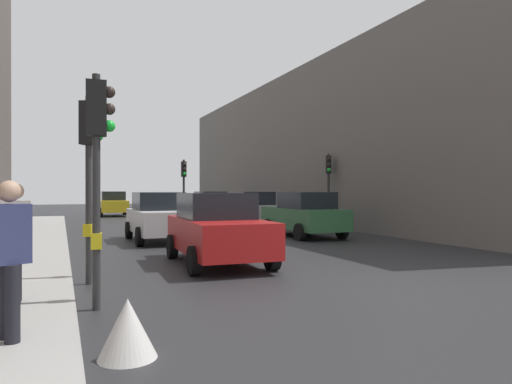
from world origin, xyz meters
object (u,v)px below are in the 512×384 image
traffic_light_far_median (184,180)px  car_silver_hatchback (253,209)px  pedestrian_with_black_backpack (12,235)px  traffic_light_mid_street (329,177)px  car_yellow_taxi (113,204)px  pedestrian_with_grey_backpack (5,250)px  traffic_light_near_left (98,147)px  car_red_sedan (217,228)px  warning_sign_triangle (128,328)px  car_green_estate (304,214)px  traffic_light_near_right (90,155)px  car_white_compact (159,217)px  car_blue_van (209,205)px

traffic_light_far_median → car_silver_hatchback: size_ratio=0.81×
traffic_light_far_median → pedestrian_with_black_backpack: size_ratio=1.99×
car_silver_hatchback → traffic_light_mid_street: bearing=-44.4°
car_yellow_taxi → pedestrian_with_grey_backpack: bearing=-97.9°
traffic_light_near_left → car_yellow_taxi: traffic_light_near_left is taller
traffic_light_far_median → pedestrian_with_grey_backpack: size_ratio=1.99×
car_red_sedan → warning_sign_triangle: size_ratio=6.58×
pedestrian_with_black_backpack → pedestrian_with_grey_backpack: size_ratio=1.00×
car_green_estate → car_silver_hatchback: same height
traffic_light_near_right → traffic_light_far_median: (5.69, 15.51, -0.09)m
car_green_estate → traffic_light_near_right: bearing=-141.3°
traffic_light_far_median → car_green_estate: (2.66, -8.83, -1.55)m
car_red_sedan → pedestrian_with_black_backpack: size_ratio=2.42×
traffic_light_near_right → pedestrian_with_black_backpack: bearing=-122.8°
traffic_light_far_median → traffic_light_mid_street: (5.46, -6.07, 0.04)m
traffic_light_near_left → car_yellow_taxi: (2.96, 27.57, -1.60)m
traffic_light_mid_street → car_red_sedan: bearing=-135.4°
car_green_estate → pedestrian_with_black_backpack: (-9.54, -8.53, 0.29)m
car_silver_hatchback → car_red_sedan: size_ratio=1.01×
traffic_light_near_right → pedestrian_with_grey_backpack: (-1.09, -3.83, -1.36)m
traffic_light_near_right → car_silver_hatchback: traffic_light_near_right is taller
traffic_light_far_median → traffic_light_mid_street: bearing=-48.1°
traffic_light_far_median → traffic_light_near_left: (-5.69, -17.63, 0.05)m
pedestrian_with_black_backpack → warning_sign_triangle: size_ratio=2.72×
car_white_compact → car_silver_hatchback: 7.42m
car_silver_hatchback → traffic_light_near_right: bearing=-124.6°
traffic_light_near_left → traffic_light_near_right: bearing=90.1°
car_yellow_taxi → traffic_light_near_left: bearing=-96.1°
pedestrian_with_grey_backpack → car_red_sedan: bearing=51.9°
car_red_sedan → pedestrian_with_black_backpack: bearing=-142.0°
car_blue_van → traffic_light_far_median: bearing=-124.3°
traffic_light_near_left → car_blue_van: 23.08m
car_red_sedan → pedestrian_with_grey_backpack: pedestrian_with_grey_backpack is taller
car_white_compact → car_yellow_taxi: bearing=89.3°
car_blue_van → pedestrian_with_black_backpack: (-9.50, -21.20, 0.29)m
car_silver_hatchback → traffic_light_near_left: bearing=-120.4°
traffic_light_far_median → car_silver_hatchback: traffic_light_far_median is taller
pedestrian_with_grey_backpack → warning_sign_triangle: bearing=-25.4°
traffic_light_far_median → car_green_estate: bearing=-73.2°
car_green_estate → car_red_sedan: (-5.28, -5.20, 0.00)m
traffic_light_near_right → car_red_sedan: size_ratio=0.85×
traffic_light_mid_street → car_blue_van: bearing=105.9°
traffic_light_near_left → car_green_estate: (8.35, 8.80, -1.60)m
traffic_light_near_left → car_blue_van: traffic_light_near_left is taller
traffic_light_near_right → traffic_light_near_left: (0.00, -2.11, -0.04)m
car_yellow_taxi → car_silver_hatchback: bearing=-67.8°
car_blue_van → pedestrian_with_grey_backpack: size_ratio=2.39×
car_green_estate → car_red_sedan: same height
traffic_light_far_median → car_yellow_taxi: bearing=105.3°
traffic_light_near_left → car_silver_hatchback: size_ratio=0.83×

